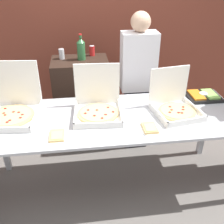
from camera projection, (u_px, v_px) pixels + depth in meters
ground_plane at (112, 183)px, 2.91m from camera, size 16.00×16.00×0.00m
brick_wall_behind at (96, 22)px, 3.66m from camera, size 10.00×0.06×2.80m
buffet_table at (112, 125)px, 2.52m from camera, size 2.46×0.89×0.87m
pizza_box_far_left at (98, 106)px, 2.49m from camera, size 0.47×0.48×0.44m
pizza_box_near_right at (175, 105)px, 2.51m from camera, size 0.46×0.48×0.40m
pizza_box_far_right at (12, 108)px, 2.45m from camera, size 0.53×0.55×0.48m
paper_plate_front_right at (57, 136)px, 2.18m from camera, size 0.24×0.24×0.03m
paper_plate_front_center at (150, 128)px, 2.28m from camera, size 0.21×0.21×0.03m
veggie_tray at (203, 96)px, 2.80m from camera, size 0.34×0.29×0.05m
sideboard_podium at (82, 100)px, 3.45m from camera, size 0.69×0.49×1.10m
soda_bottle at (81, 49)px, 3.13m from camera, size 0.10×0.10×0.31m
soda_can_silver at (62, 54)px, 3.19m from camera, size 0.07×0.07×0.12m
soda_can_colored at (92, 51)px, 3.30m from camera, size 0.07×0.07×0.12m
person_guest_plaid at (137, 83)px, 3.10m from camera, size 0.40×0.22×1.70m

